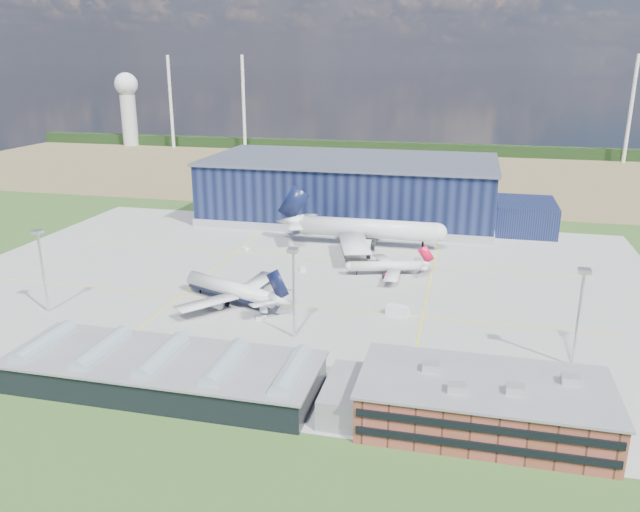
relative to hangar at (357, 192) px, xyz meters
The scene contains 22 objects.
ground 95.56m from the hangar, 91.70° to the right, with size 600.00×600.00×0.00m, color #31501E.
apron 85.64m from the hangar, 91.90° to the right, with size 220.00×160.00×0.08m.
farmland 125.76m from the hangar, 91.29° to the left, with size 600.00×220.00×0.01m, color #8F744D.
treeline 205.36m from the hangar, 90.78° to the left, with size 600.00×8.00×8.00m, color black.
horizon_dressing 279.32m from the hangar, 134.20° to the left, with size 440.20×18.00×70.00m.
hangar is the anchor object (origin of this frame).
ops_building 163.51m from the hangar, 71.37° to the right, with size 46.00×23.00×10.90m.
glass_concourse 155.28m from the hangar, 93.42° to the right, with size 78.00×23.00×8.60m.
light_mast_west 139.77m from the hangar, 116.71° to the right, with size 2.60×2.60×23.00m.
light_mast_center 125.07m from the hangar, 86.70° to the right, with size 2.60×2.60×23.00m.
light_mast_east 144.23m from the hangar, 59.95° to the right, with size 2.60×2.60×23.00m.
airliner_navy 108.20m from the hangar, 98.82° to the right, with size 39.74×38.88×12.96m, color silver, non-canonical shape.
airliner_red 76.59m from the hangar, 72.63° to the right, with size 29.28×28.64×9.55m, color silver, non-canonical shape.
airliner_widebody 43.74m from the hangar, 74.22° to the right, with size 64.40×63.00×21.00m, color silver, non-canonical shape.
gse_van_a 109.71m from the hangar, 73.78° to the right, with size 2.65×6.08×2.65m, color silver.
gse_cart_a 75.98m from the hangar, 92.95° to the right, with size 2.13×3.20×1.39m, color silver.
gse_van_b 74.88m from the hangar, 66.04° to the right, with size 2.46×5.36×2.46m, color silver.
gse_cart_b 65.83m from the hangar, 118.18° to the right, with size 1.89×2.83×1.23m, color silver.
gse_van_c 139.62m from the hangar, 84.11° to the right, with size 2.44×5.08×2.44m, color silver.
airstair 114.65m from the hangar, 92.14° to the right, with size 1.93×4.83×3.09m, color silver.
car_a 148.51m from the hangar, 68.23° to the right, with size 1.41×3.52×1.20m, color #99999E.
car_b 157.30m from the hangar, 65.52° to the right, with size 1.16×3.31×1.09m, color #99999E.
Camera 1 is at (49.43, -166.33, 65.49)m, focal length 35.00 mm.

